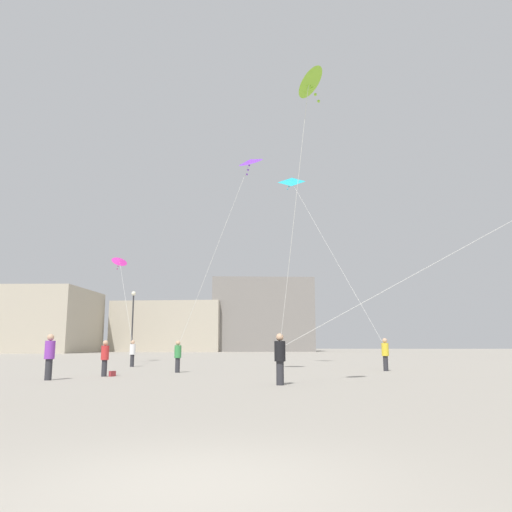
{
  "coord_description": "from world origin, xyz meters",
  "views": [
    {
      "loc": [
        0.82,
        -5.64,
        1.45
      ],
      "look_at": [
        0.0,
        21.08,
        6.08
      ],
      "focal_mm": 35.68,
      "sensor_mm": 36.0,
      "label": 1
    }
  ],
  "objects": [
    {
      "name": "handbag_beside_flyer",
      "position": [
        -6.41,
        17.73,
        0.12
      ],
      "size": [
        0.27,
        0.35,
        0.24
      ],
      "primitive_type": "cube",
      "rotation": [
        0.0,
        0.0,
        1.11
      ],
      "color": "maroon",
      "rests_on": "ground_plane"
    },
    {
      "name": "building_left_hall",
      "position": [
        -37.0,
        80.24,
        5.31
      ],
      "size": [
        13.11,
        18.0,
        10.61
      ],
      "color": "#B2A893",
      "rests_on": "ground_plane"
    },
    {
      "name": "kite_lime_diamond",
      "position": [
        2.15,
        10.74,
        10.39
      ],
      "size": [
        1.67,
        2.98,
        9.65
      ],
      "color": "#8CD12D"
    },
    {
      "name": "lamppost_east",
      "position": [
        -10.41,
        35.31,
        3.74
      ],
      "size": [
        0.36,
        0.36,
        5.68
      ],
      "color": "#2D2D30",
      "rests_on": "ground_plane"
    },
    {
      "name": "person_in_yellow",
      "position": [
        7.0,
        22.74,
        0.97
      ],
      "size": [
        0.38,
        0.38,
        1.76
      ],
      "rotation": [
        0.0,
        0.0,
        6.14
      ],
      "color": "#2D2D33",
      "rests_on": "ground_plane"
    },
    {
      "name": "ground_plane",
      "position": [
        0.0,
        0.0,
        0.0
      ],
      "size": [
        300.0,
        300.0,
        0.0
      ],
      "primitive_type": "plane",
      "color": "#9E9689"
    },
    {
      "name": "person_in_red",
      "position": [
        -6.76,
        17.63,
        0.88
      ],
      "size": [
        0.35,
        0.35,
        1.61
      ],
      "rotation": [
        0.0,
        0.0,
        4.23
      ],
      "color": "#2D2D33",
      "rests_on": "ground_plane"
    },
    {
      "name": "person_in_purple",
      "position": [
        -8.26,
        15.19,
        1.02
      ],
      "size": [
        0.4,
        0.4,
        1.86
      ],
      "rotation": [
        0.0,
        0.0,
        1.85
      ],
      "color": "#2D2D33",
      "rests_on": "ground_plane"
    },
    {
      "name": "person_in_black",
      "position": [
        1.11,
        12.99,
        1.0
      ],
      "size": [
        0.4,
        0.4,
        1.83
      ],
      "rotation": [
        0.0,
        0.0,
        5.37
      ],
      "color": "#2D2D33",
      "rests_on": "ground_plane"
    },
    {
      "name": "person_in_white",
      "position": [
        -8.17,
        27.42,
        0.92
      ],
      "size": [
        0.37,
        0.37,
        1.68
      ],
      "rotation": [
        0.0,
        0.0,
        4.43
      ],
      "color": "#2D2D33",
      "rests_on": "ground_plane"
    },
    {
      "name": "kite_magenta_diamond",
      "position": [
        -11.68,
        35.26,
        8.16
      ],
      "size": [
        4.37,
        8.7,
        7.38
      ],
      "color": "#D12899"
    },
    {
      "name": "building_right_hall",
      "position": [
        -1.0,
        94.43,
        6.99
      ],
      "size": [
        20.0,
        11.11,
        13.98
      ],
      "color": "gray",
      "rests_on": "ground_plane"
    },
    {
      "name": "person_in_green",
      "position": [
        -4.03,
        20.87,
        0.89
      ],
      "size": [
        0.35,
        0.35,
        1.62
      ],
      "rotation": [
        0.0,
        0.0,
        0.1
      ],
      "color": "#2D2D33",
      "rests_on": "ground_plane"
    },
    {
      "name": "kite_cyan_delta",
      "position": [
        2.43,
        30.31,
        13.02
      ],
      "size": [
        5.45,
        8.18,
        12.35
      ],
      "color": "#1EB2C6"
    },
    {
      "name": "kite_violet_diamond",
      "position": [
        -0.3,
        20.45,
        11.13
      ],
      "size": [
        4.63,
        1.72,
        10.3
      ],
      "color": "purple"
    },
    {
      "name": "building_centre_hall",
      "position": [
        -19.0,
        92.19,
        4.72
      ],
      "size": [
        21.23,
        9.69,
        9.44
      ],
      "color": "#B2A893",
      "rests_on": "ground_plane"
    }
  ]
}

